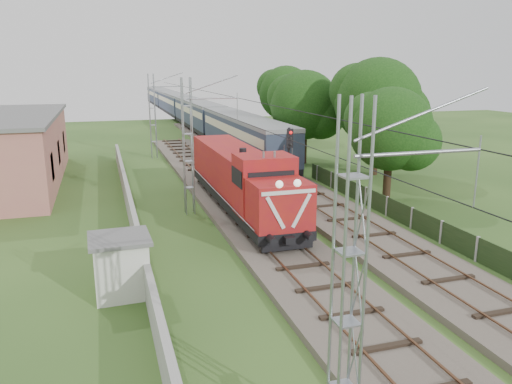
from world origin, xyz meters
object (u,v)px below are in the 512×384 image
object	(u,v)px
locomotive	(241,178)
relay_hut	(121,265)
signal_post	(289,155)
coach_rake	(184,107)

from	to	relation	value
locomotive	relay_hut	xyz separation A→B (m)	(-7.40, -9.47, -0.97)
signal_post	relay_hut	world-z (taller)	signal_post
locomotive	coach_rake	bearing A→B (deg)	84.46
locomotive	signal_post	world-z (taller)	signal_post
locomotive	signal_post	distance (m)	3.18
coach_rake	locomotive	bearing A→B (deg)	-95.54
coach_rake	signal_post	xyz separation A→B (m)	(-2.21, -52.22, 0.97)
relay_hut	signal_post	bearing A→B (deg)	40.75
locomotive	relay_hut	bearing A→B (deg)	-127.99
coach_rake	relay_hut	xyz separation A→B (m)	(-12.40, -61.00, -1.36)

